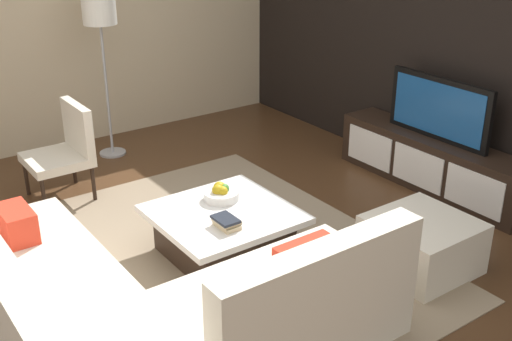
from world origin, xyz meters
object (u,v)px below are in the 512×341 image
(coffee_table, at_px, (224,232))
(floor_lamp, at_px, (100,18))
(television, at_px, (439,109))
(media_console, at_px, (432,163))
(ottoman, at_px, (421,244))
(accent_chair_near, at_px, (66,146))
(sectional_couch, at_px, (139,306))
(book_stack, at_px, (226,222))
(fruit_bowl, at_px, (221,193))

(coffee_table, bearing_deg, floor_lamp, 176.25)
(television, xyz_separation_m, floor_lamp, (-2.58, -2.13, 0.67))
(media_console, distance_m, ottoman, 1.51)
(television, bearing_deg, coffee_table, -92.49)
(television, height_order, accent_chair_near, television)
(media_console, distance_m, coffee_table, 2.30)
(floor_lamp, bearing_deg, sectional_couch, -20.79)
(ottoman, bearing_deg, media_console, 127.22)
(television, height_order, coffee_table, television)
(accent_chair_near, bearing_deg, television, 49.60)
(sectional_couch, height_order, accent_chair_near, accent_chair_near)
(media_console, height_order, sectional_couch, sectional_couch)
(sectional_couch, height_order, ottoman, sectional_couch)
(media_console, height_order, television, television)
(floor_lamp, bearing_deg, media_console, 39.65)
(television, distance_m, accent_chair_near, 3.42)
(accent_chair_near, distance_m, book_stack, 2.02)
(media_console, xyz_separation_m, fruit_bowl, (-0.28, -2.20, 0.18))
(television, distance_m, fruit_bowl, 2.24)
(media_console, relative_size, book_stack, 9.97)
(media_console, distance_m, accent_chair_near, 3.42)
(television, bearing_deg, accent_chair_near, -122.69)
(media_console, height_order, floor_lamp, floor_lamp)
(fruit_bowl, xyz_separation_m, book_stack, (0.40, -0.21, -0.01))
(sectional_couch, distance_m, book_stack, 0.98)
(coffee_table, xyz_separation_m, ottoman, (1.01, 1.09, -0.00))
(book_stack, bearing_deg, ottoman, 56.80)
(television, relative_size, sectional_couch, 0.46)
(media_console, height_order, accent_chair_near, accent_chair_near)
(accent_chair_near, height_order, ottoman, accent_chair_near)
(coffee_table, height_order, floor_lamp, floor_lamp)
(media_console, xyz_separation_m, ottoman, (0.91, -1.20, -0.05))
(ottoman, xyz_separation_m, fruit_bowl, (-1.20, -0.99, 0.23))
(coffee_table, bearing_deg, television, 87.51)
(accent_chair_near, height_order, book_stack, accent_chair_near)
(sectional_couch, bearing_deg, television, 98.70)
(coffee_table, height_order, fruit_bowl, fruit_bowl)
(media_console, distance_m, sectional_couch, 3.34)
(television, bearing_deg, fruit_bowl, -97.33)
(media_console, relative_size, floor_lamp, 1.19)
(coffee_table, relative_size, ottoman, 1.44)
(coffee_table, relative_size, book_stack, 4.93)
(sectional_couch, xyz_separation_m, book_stack, (-0.38, 0.89, 0.13))
(fruit_bowl, bearing_deg, ottoman, 39.76)
(accent_chair_near, bearing_deg, fruit_bowl, 15.62)
(floor_lamp, relative_size, book_stack, 8.41)
(coffee_table, bearing_deg, fruit_bowl, 151.51)
(ottoman, bearing_deg, floor_lamp, -165.04)
(accent_chair_near, bearing_deg, book_stack, 5.42)
(coffee_table, bearing_deg, accent_chair_near, -161.78)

